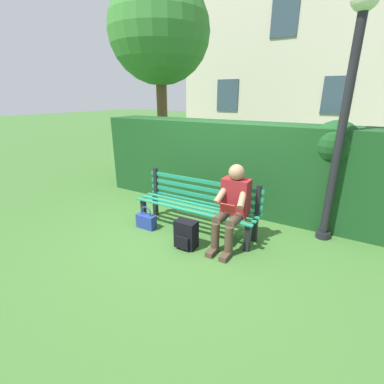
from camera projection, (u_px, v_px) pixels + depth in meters
name	position (u px, v px, depth m)	size (l,w,h in m)	color
ground	(195.00, 230.00, 4.33)	(60.00, 60.00, 0.00)	#3D6B2D
park_bench	(198.00, 203.00, 4.25)	(1.99, 0.48, 0.85)	black
person_seated	(232.00, 205.00, 3.74)	(0.44, 0.73, 1.15)	maroon
hedge_backdrop	(235.00, 163.00, 5.06)	(5.44, 0.86, 1.70)	#19471E
tree	(158.00, 35.00, 7.01)	(2.71, 2.58, 4.85)	brown
building_facade	(292.00, 52.00, 10.67)	(7.84, 3.19, 7.26)	beige
backpack	(186.00, 234.00, 3.79)	(0.30, 0.26, 0.40)	black
handbag	(146.00, 221.00, 4.38)	(0.32, 0.14, 0.37)	navy
lamp_post	(349.00, 91.00, 3.41)	(0.31, 0.31, 3.24)	black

